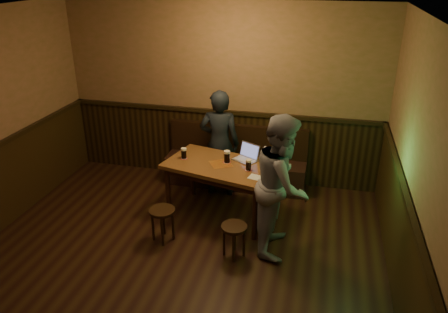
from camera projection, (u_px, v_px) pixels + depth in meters
name	position (u px, v px, depth m)	size (l,w,h in m)	color
room	(156.00, 188.00, 4.38)	(5.04, 6.04, 2.84)	black
bench	(236.00, 166.00, 6.93)	(2.20, 0.50, 0.95)	black
pub_table	(221.00, 171.00, 5.92)	(1.63, 1.16, 0.79)	brown
stool_left	(162.00, 216.00, 5.48)	(0.41, 0.41, 0.45)	black
stool_right	(234.00, 232.00, 5.19)	(0.36, 0.36, 0.43)	black
pint_left	(184.00, 153.00, 6.01)	(0.10, 0.10, 0.16)	#A7141D
pint_mid	(227.00, 157.00, 5.88)	(0.11, 0.11, 0.17)	#A7141D
pint_right	(248.00, 165.00, 5.67)	(0.10, 0.10, 0.15)	#A7141D
laptop	(247.00, 156.00, 5.98)	(0.39, 0.37, 0.22)	silver
menu	(257.00, 178.00, 5.49)	(0.22, 0.15, 0.00)	silver
person_suit	(220.00, 143.00, 6.46)	(0.60, 0.39, 1.63)	black
person_grey	(282.00, 185.00, 5.16)	(0.84, 0.66, 1.73)	gray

